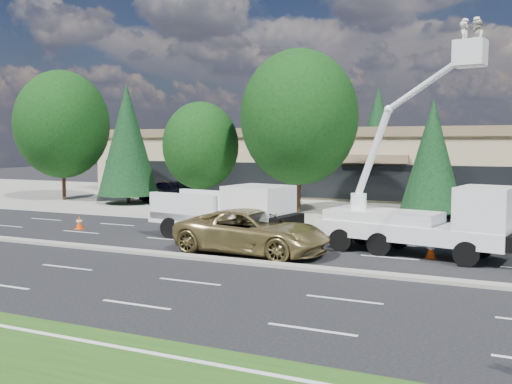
% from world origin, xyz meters
% --- Properties ---
extents(ground, '(140.00, 140.00, 0.00)m').
position_xyz_m(ground, '(0.00, 0.00, 0.00)').
color(ground, black).
rests_on(ground, ground).
extents(concrete_apron, '(140.00, 22.00, 0.01)m').
position_xyz_m(concrete_apron, '(0.00, 20.00, 0.01)').
color(concrete_apron, gray).
rests_on(concrete_apron, ground).
extents(road_median, '(120.00, 0.55, 0.12)m').
position_xyz_m(road_median, '(0.00, 0.00, 0.06)').
color(road_median, gray).
rests_on(road_median, ground).
extents(strip_mall, '(50.40, 15.40, 5.50)m').
position_xyz_m(strip_mall, '(0.00, 29.97, 2.83)').
color(strip_mall, tan).
rests_on(strip_mall, ground).
extents(tree_front_a, '(7.06, 7.06, 9.80)m').
position_xyz_m(tree_front_a, '(-22.00, 15.00, 5.73)').
color(tree_front_a, '#332114').
rests_on(tree_front_a, ground).
extents(tree_front_b, '(4.33, 4.33, 8.53)m').
position_xyz_m(tree_front_b, '(-16.00, 15.00, 4.57)').
color(tree_front_b, '#332114').
rests_on(tree_front_b, ground).
extents(tree_front_c, '(5.12, 5.12, 7.11)m').
position_xyz_m(tree_front_c, '(-10.00, 15.00, 4.16)').
color(tree_front_c, '#332114').
rests_on(tree_front_c, ground).
extents(tree_front_d, '(7.30, 7.30, 10.13)m').
position_xyz_m(tree_front_d, '(-3.00, 15.00, 5.93)').
color(tree_front_d, '#332114').
rests_on(tree_front_d, ground).
extents(tree_front_e, '(3.48, 3.48, 6.85)m').
position_xyz_m(tree_front_e, '(5.00, 15.00, 3.67)').
color(tree_front_e, '#332114').
rests_on(tree_front_e, ground).
extents(tree_back_a, '(4.43, 4.43, 8.74)m').
position_xyz_m(tree_back_a, '(-18.00, 42.00, 4.69)').
color(tree_back_a, '#332114').
rests_on(tree_back_a, ground).
extents(tree_back_b, '(5.20, 5.20, 10.25)m').
position_xyz_m(tree_back_b, '(-4.00, 42.00, 5.50)').
color(tree_back_b, '#332114').
rests_on(tree_back_b, ground).
extents(utility_pickup, '(6.90, 3.46, 2.53)m').
position_xyz_m(utility_pickup, '(-2.34, 4.12, 1.04)').
color(utility_pickup, white).
rests_on(utility_pickup, ground).
extents(bucket_truck, '(7.62, 3.63, 8.85)m').
position_xyz_m(bucket_truck, '(6.32, 4.06, 1.90)').
color(bucket_truck, white).
rests_on(bucket_truck, ground).
extents(traffic_cone_a, '(0.40, 0.40, 0.70)m').
position_xyz_m(traffic_cone_a, '(-10.76, 3.95, 0.34)').
color(traffic_cone_a, '#EC4207').
rests_on(traffic_cone_a, ground).
extents(traffic_cone_b, '(0.40, 0.40, 0.70)m').
position_xyz_m(traffic_cone_b, '(-0.53, 3.43, 0.34)').
color(traffic_cone_b, '#EC4207').
rests_on(traffic_cone_b, ground).
extents(traffic_cone_c, '(0.40, 0.40, 0.70)m').
position_xyz_m(traffic_cone_c, '(0.73, 3.57, 0.34)').
color(traffic_cone_c, '#EC4207').
rests_on(traffic_cone_c, ground).
extents(traffic_cone_d, '(0.40, 0.40, 0.70)m').
position_xyz_m(traffic_cone_d, '(6.45, 3.71, 0.34)').
color(traffic_cone_d, '#EC4207').
rests_on(traffic_cone_d, ground).
extents(minivan, '(6.42, 3.32, 1.73)m').
position_xyz_m(minivan, '(-0.15, 1.85, 0.86)').
color(minivan, olive).
rests_on(minivan, ground).
extents(parked_car_west, '(2.41, 4.77, 1.56)m').
position_xyz_m(parked_car_west, '(-14.76, 17.96, 0.78)').
color(parked_car_west, black).
rests_on(parked_car_west, ground).
extents(parked_car_east, '(2.50, 4.87, 1.53)m').
position_xyz_m(parked_car_east, '(5.42, 17.22, 0.76)').
color(parked_car_east, black).
rests_on(parked_car_east, ground).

